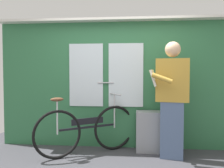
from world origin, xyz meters
TOP-DOWN VIEW (x-y plane):
  - train_door_wall at (-0.01, 1.15)m, footprint 4.19×0.28m
  - bicycle_near_door at (-0.46, 0.70)m, footprint 1.48×1.00m
  - passenger_reading_newspaper at (0.87, 0.64)m, footprint 0.62×0.56m
  - trash_bin_by_wall at (0.53, 0.93)m, footprint 0.40×0.28m

SIDE VIEW (x-z plane):
  - trash_bin_by_wall at x=0.53m, z-range 0.00..0.68m
  - bicycle_near_door at x=-0.46m, z-range -0.08..0.88m
  - passenger_reading_newspaper at x=0.87m, z-range 0.05..1.84m
  - train_door_wall at x=-0.01m, z-range 0.05..2.29m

